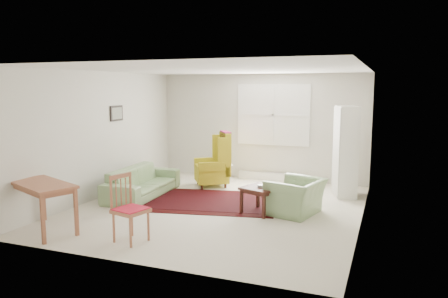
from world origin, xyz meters
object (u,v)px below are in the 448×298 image
(sofa, at_px, (143,176))
(armchair, at_px, (296,193))
(desk_chair, at_px, (131,209))
(cabinet, at_px, (346,151))
(desk, at_px, (43,207))
(wingback_chair, at_px, (211,159))
(coffee_table, at_px, (261,200))
(stool, at_px, (225,174))

(sofa, distance_m, armchair, 3.17)
(armchair, height_order, desk_chair, desk_chair)
(cabinet, height_order, desk_chair, cabinet)
(armchair, distance_m, cabinet, 1.85)
(desk, xyz_separation_m, desk_chair, (1.50, 0.09, 0.10))
(sofa, height_order, wingback_chair, wingback_chair)
(wingback_chair, bearing_deg, sofa, -69.65)
(desk, bearing_deg, sofa, 84.28)
(armchair, distance_m, coffee_table, 0.62)
(sofa, distance_m, desk_chair, 2.68)
(wingback_chair, distance_m, desk_chair, 3.69)
(armchair, bearing_deg, coffee_table, -59.66)
(wingback_chair, bearing_deg, armchair, 22.86)
(desk_chair, bearing_deg, desk, 107.82)
(armchair, bearing_deg, desk_chair, -26.75)
(armchair, relative_size, desk, 0.79)
(sofa, relative_size, coffee_table, 3.47)
(stool, bearing_deg, desk, -108.46)
(wingback_chair, xyz_separation_m, coffee_table, (1.62, -1.64, -0.38))
(stool, bearing_deg, armchair, -42.67)
(desk, bearing_deg, stool, 71.54)
(sofa, height_order, stool, sofa)
(wingback_chair, height_order, cabinet, cabinet)
(stool, relative_size, desk_chair, 0.46)
(wingback_chair, relative_size, coffee_table, 2.13)
(coffee_table, height_order, cabinet, cabinet)
(wingback_chair, distance_m, coffee_table, 2.33)
(armchair, bearing_deg, cabinet, 172.27)
(sofa, height_order, armchair, sofa)
(sofa, bearing_deg, cabinet, -71.56)
(stool, relative_size, desk, 0.37)
(wingback_chair, bearing_deg, desk, -51.19)
(desk, height_order, desk_chair, desk_chair)
(stool, relative_size, cabinet, 0.25)
(coffee_table, bearing_deg, desk_chair, -123.07)
(sofa, distance_m, desk, 2.47)
(stool, bearing_deg, wingback_chair, -114.52)
(stool, xyz_separation_m, desk, (-1.39, -4.16, 0.16))
(wingback_chair, xyz_separation_m, stool, (0.18, 0.39, -0.39))
(armchair, bearing_deg, stool, -118.56)
(sofa, relative_size, cabinet, 1.10)
(coffee_table, bearing_deg, wingback_chair, 134.61)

